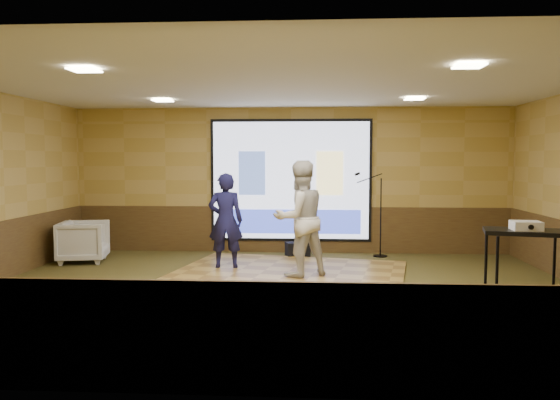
# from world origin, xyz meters

# --- Properties ---
(ground) EXTENTS (9.00, 9.00, 0.00)m
(ground) POSITION_xyz_m (0.00, 0.00, 0.00)
(ground) COLOR #333D1C
(ground) RESTS_ON ground
(room_shell) EXTENTS (9.04, 7.04, 3.02)m
(room_shell) POSITION_xyz_m (0.00, 0.00, 2.09)
(room_shell) COLOR tan
(room_shell) RESTS_ON ground
(wainscot_back) EXTENTS (9.00, 0.04, 0.95)m
(wainscot_back) POSITION_xyz_m (0.00, 3.48, 0.47)
(wainscot_back) COLOR #452A17
(wainscot_back) RESTS_ON ground
(wainscot_front) EXTENTS (9.00, 0.04, 0.95)m
(wainscot_front) POSITION_xyz_m (0.00, -3.48, 0.47)
(wainscot_front) COLOR #452A17
(wainscot_front) RESTS_ON ground
(projector_screen) EXTENTS (3.32, 0.06, 2.52)m
(projector_screen) POSITION_xyz_m (0.00, 3.44, 1.47)
(projector_screen) COLOR black
(projector_screen) RESTS_ON room_shell
(downlight_nw) EXTENTS (0.32, 0.32, 0.02)m
(downlight_nw) POSITION_xyz_m (-2.20, 1.80, 2.97)
(downlight_nw) COLOR #FFEDBF
(downlight_nw) RESTS_ON room_shell
(downlight_ne) EXTENTS (0.32, 0.32, 0.02)m
(downlight_ne) POSITION_xyz_m (2.20, 1.80, 2.97)
(downlight_ne) COLOR #FFEDBF
(downlight_ne) RESTS_ON room_shell
(downlight_sw) EXTENTS (0.32, 0.32, 0.02)m
(downlight_sw) POSITION_xyz_m (-2.20, -1.50, 2.97)
(downlight_sw) COLOR #FFEDBF
(downlight_sw) RESTS_ON room_shell
(downlight_se) EXTENTS (0.32, 0.32, 0.02)m
(downlight_se) POSITION_xyz_m (2.20, -1.50, 2.97)
(downlight_se) COLOR #FFEDBF
(downlight_se) RESTS_ON room_shell
(dance_floor) EXTENTS (4.31, 3.58, 0.03)m
(dance_floor) POSITION_xyz_m (0.06, 1.37, 0.01)
(dance_floor) COLOR #A6843D
(dance_floor) RESTS_ON ground
(player_left) EXTENTS (0.64, 0.45, 1.67)m
(player_left) POSITION_xyz_m (-1.07, 1.66, 0.86)
(player_left) COLOR #14133D
(player_left) RESTS_ON dance_floor
(player_right) EXTENTS (1.15, 1.07, 1.89)m
(player_right) POSITION_xyz_m (0.25, 1.05, 0.97)
(player_right) COLOR beige
(player_right) RESTS_ON dance_floor
(av_table) EXTENTS (1.01, 0.53, 1.06)m
(av_table) POSITION_xyz_m (3.11, -0.95, 0.76)
(av_table) COLOR black
(av_table) RESTS_ON ground
(projector) EXTENTS (0.35, 0.30, 0.11)m
(projector) POSITION_xyz_m (3.07, -0.98, 1.12)
(projector) COLOR silver
(projector) RESTS_ON av_table
(mic_stand) EXTENTS (0.66, 0.27, 1.69)m
(mic_stand) POSITION_xyz_m (1.75, 3.07, 0.49)
(mic_stand) COLOR black
(mic_stand) RESTS_ON ground
(banquet_chair) EXTENTS (1.01, 0.99, 0.78)m
(banquet_chair) POSITION_xyz_m (-3.85, 2.13, 0.39)
(banquet_chair) COLOR gray
(banquet_chair) RESTS_ON ground
(duffel_bag) EXTENTS (0.52, 0.42, 0.28)m
(duffel_bag) POSITION_xyz_m (0.16, 2.99, 0.14)
(duffel_bag) COLOR black
(duffel_bag) RESTS_ON ground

